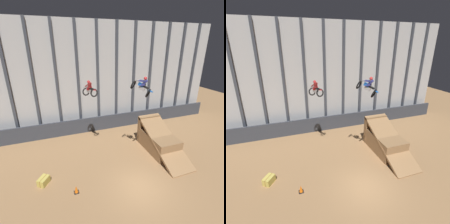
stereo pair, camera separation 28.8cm
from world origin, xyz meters
TOP-DOWN VIEW (x-y plane):
  - ground_plane at (0.00, 0.00)m, footprint 60.00×60.00m
  - arena_back_wall at (-0.00, 11.23)m, footprint 32.00×0.40m
  - lower_barrier at (0.00, 10.19)m, footprint 31.36×0.20m
  - dirt_ramp at (4.16, 4.18)m, footprint 2.44×6.32m
  - rider_bike_left_air at (-2.13, 6.26)m, footprint 1.20×1.79m
  - rider_bike_right_air at (1.37, 3.12)m, footprint 1.64×1.75m
  - traffic_cone_near_ramp at (-4.61, 1.23)m, footprint 0.36×0.36m
  - hay_bale_trackside at (-6.83, 2.95)m, footprint 1.01×1.08m

SIDE VIEW (x-z plane):
  - ground_plane at x=0.00m, z-range 0.00..0.00m
  - hay_bale_trackside at x=-6.83m, z-range -0.01..0.57m
  - traffic_cone_near_ramp at x=-4.61m, z-range -0.01..0.57m
  - lower_barrier at x=0.00m, z-range 0.00..1.82m
  - dirt_ramp at x=4.16m, z-range -0.51..2.59m
  - rider_bike_left_air at x=-2.13m, z-range 5.50..7.04m
  - arena_back_wall at x=0.00m, z-range 0.00..12.58m
  - rider_bike_right_air at x=1.37m, z-range 6.14..7.82m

